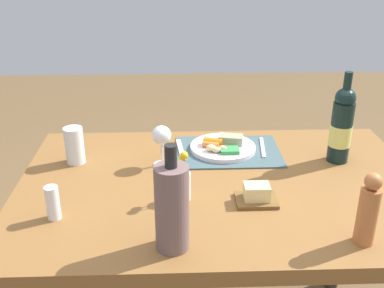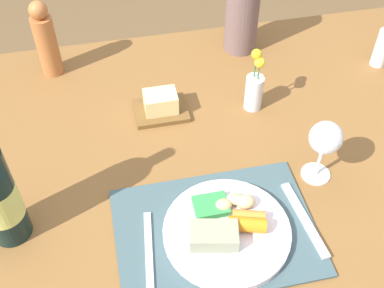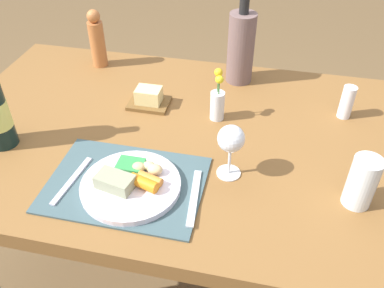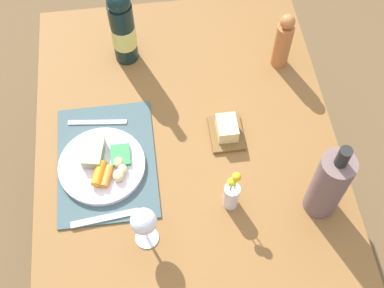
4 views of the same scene
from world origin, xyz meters
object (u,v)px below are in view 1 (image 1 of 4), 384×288
dinner_plate (223,146)px  fork (263,147)px  cooler_bottle (172,207)px  dining_table (220,206)px  knife (181,150)px  butter_dish (256,195)px  water_tumbler (75,148)px  salt_shaker (53,203)px  wine_bottle (341,126)px  pepper_mill (368,211)px  flower_vase (184,182)px  wine_glass (162,137)px

dinner_plate → fork: size_ratio=1.40×
dinner_plate → cooler_bottle: size_ratio=0.84×
dining_table → knife: 0.30m
dining_table → butter_dish: (-0.10, 0.12, 0.11)m
water_tumbler → salt_shaker: bearing=90.9°
dinner_plate → fork: 0.16m
fork → cooler_bottle: cooler_bottle is taller
wine_bottle → knife: bearing=-9.6°
butter_dish → water_tumbler: water_tumbler is taller
fork → dining_table: bearing=61.0°
knife → pepper_mill: 0.78m
flower_vase → butter_dish: (-0.23, 0.03, -0.04)m
dining_table → knife: knife is taller
wine_glass → salt_shaker: bearing=47.1°
dining_table → fork: size_ratio=7.64×
knife → cooler_bottle: bearing=81.2°
fork → wine_glass: (0.39, 0.12, 0.10)m
butter_dish → wine_glass: bearing=-41.7°
cooler_bottle → salt_shaker: size_ratio=2.86×
pepper_mill → fork: bearing=-74.4°
pepper_mill → dinner_plate: bearing=-61.3°
dinner_plate → knife: dinner_plate is taller
water_tumbler → wine_bottle: 0.98m
dinner_plate → butter_dish: bearing=100.3°
dining_table → water_tumbler: (0.52, -0.18, 0.15)m
butter_dish → wine_glass: size_ratio=0.84×
salt_shaker → wine_glass: bearing=-132.9°
pepper_mill → salt_shaker: pepper_mill is taller
flower_vase → pepper_mill: (-0.49, 0.25, 0.04)m
wine_glass → cooler_bottle: 0.49m
pepper_mill → butter_dish: pepper_mill is taller
dining_table → cooler_bottle: cooler_bottle is taller
butter_dish → water_tumbler: (0.62, -0.30, 0.04)m
wine_bottle → salt_shaker: 1.03m
dinner_plate → pepper_mill: size_ratio=1.19×
flower_vase → pepper_mill: pepper_mill is taller
cooler_bottle → knife: bearing=-93.0°
salt_shaker → dining_table: bearing=-159.4°
dining_table → water_tumbler: size_ratio=10.08×
flower_vase → butter_dish: 0.23m
butter_dish → wine_glass: 0.41m
flower_vase → dining_table: bearing=-142.6°
knife → pepper_mill: size_ratio=0.89×
dining_table → wine_glass: wine_glass is taller
flower_vase → water_tumbler: size_ratio=1.24×
cooler_bottle → wine_bottle: 0.79m
water_tumbler → cooler_bottle: (-0.36, 0.52, 0.07)m
fork → flower_vase: flower_vase is taller
fork → wine_glass: size_ratio=1.18×
salt_shaker → fork: bearing=-146.9°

